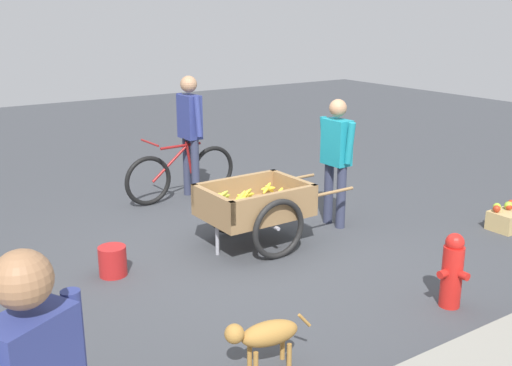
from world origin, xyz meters
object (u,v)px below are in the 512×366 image
Objects in this scene: bicycle at (182,173)px; dog at (265,334)px; vendor_person at (336,152)px; plastic_bucket at (113,261)px; fire_hydrant at (452,271)px; cyclist_person at (190,125)px; fruit_cart at (255,207)px; apple_crate at (508,218)px.

bicycle reaches higher than dog.
vendor_person is 2.82m from plastic_bucket.
fire_hydrant is at bearing 134.29° from plastic_bucket.
bicycle is 0.66m from cyclist_person.
cyclist_person is at bearing -85.43° from fire_hydrant.
vendor_person is 3.20m from dog.
fruit_cart is 2.48× the size of dog.
fire_hydrant is (-0.48, 4.09, -0.02)m from bicycle.
vendor_person is at bearing -104.06° from fire_hydrant.
vendor_person reaches higher than plastic_bucket.
vendor_person is 2.15m from cyclist_person.
fire_hydrant is at bearing 96.68° from bicycle.
dog reaches higher than apple_crate.
vendor_person is at bearing 177.78° from plastic_bucket.
cyclist_person reaches higher than plastic_bucket.
dog is at bearing 10.89° from apple_crate.
bicycle is 3.78× the size of apple_crate.
vendor_person is 2.27m from bicycle.
fire_hydrant reaches higher than apple_crate.
fruit_cart is 1.00× the size of bicycle.
vendor_person is 0.91× the size of bicycle.
cyclist_person is 5.64× the size of plastic_bucket.
apple_crate is at bearing 127.41° from cyclist_person.
vendor_person is 2.25× the size of fire_hydrant.
cyclist_person reaches higher than apple_crate.
dog is at bearing 70.69° from bicycle.
apple_crate is (-2.13, -0.89, -0.20)m from fire_hydrant.
cyclist_person is (-0.15, -0.01, 0.64)m from bicycle.
vendor_person reaches higher than fruit_cart.
fruit_cart reaches higher than fire_hydrant.
plastic_bucket is at bearing -81.68° from dog.
fire_hydrant reaches higher than dog.
cyclist_person reaches higher than fire_hydrant.
fruit_cart is at bearing 81.78° from cyclist_person.
dog is (2.41, 2.02, -0.62)m from vendor_person.
fruit_cart is 2.08m from cyclist_person.
fire_hydrant is 2.32m from apple_crate.
vendor_person is at bearing -179.41° from fruit_cart.
bicycle reaches higher than plastic_bucket.
fire_hydrant is 3.13m from plastic_bucket.
fruit_cart is at bearing 0.59° from vendor_person.
bicycle reaches higher than apple_crate.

